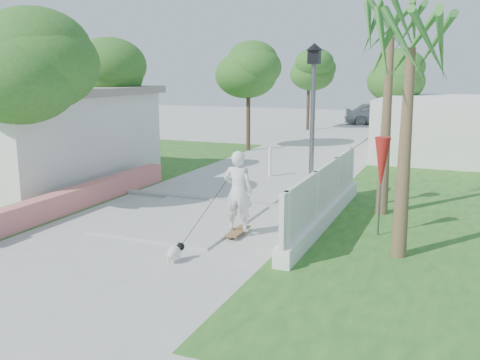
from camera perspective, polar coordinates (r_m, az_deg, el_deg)
The scene contains 22 objects.
ground at distance 10.73m, azimuth -16.10°, elevation -9.43°, with size 90.00×90.00×0.00m, color #B7B7B2.
path_strip at distance 28.73m, azimuth 9.43°, elevation 3.94°, with size 3.20×36.00×0.06m, color #B7B7B2.
curb at distance 15.62m, azimuth -2.38°, elevation -2.19°, with size 6.50×0.25×0.10m, color #999993.
grass_left at distance 21.02m, azimuth -17.60°, elevation 0.72°, with size 8.00×20.00×0.01m, color #255C1D.
grass_right at distance 16.22m, azimuth 23.99°, elevation -2.85°, with size 8.00×20.00×0.01m, color #255C1D.
pink_wall at distance 15.29m, azimuth -17.64°, elevation -2.03°, with size 0.45×8.20×0.80m.
house_left at distance 20.02m, azimuth -23.76°, elevation 4.49°, with size 8.40×7.40×3.23m.
lattice_fence at distance 13.50m, azimuth 9.02°, elevation -2.37°, with size 0.35×7.00×1.50m.
building_right at distance 25.88m, azimuth 21.58°, elevation 5.30°, with size 6.00×8.00×2.60m, color silver.
street_lamp at distance 13.78m, azimuth 7.73°, elevation 5.90°, with size 0.44×0.44×4.44m.
bollard at distance 19.08m, azimuth 3.20°, elevation 1.95°, with size 0.14×0.14×1.09m.
patio_umbrella at distance 12.54m, azimuth 14.88°, elevation 1.65°, with size 0.36×0.36×2.30m.
tree_left_near at distance 15.28m, azimuth -23.32°, elevation 10.87°, with size 3.60×3.60×5.28m.
tree_left_mid at distance 20.12m, azimuth -13.94°, elevation 10.47°, with size 3.20×3.20×4.85m.
tree_path_left at distance 25.52m, azimuth 0.93°, elevation 11.69°, with size 3.40×3.40×5.23m.
tree_path_right at distance 27.93m, azimuth 16.21°, elevation 10.56°, with size 3.00×3.00×4.79m.
tree_path_far at distance 34.97m, azimuth 7.39°, elevation 11.56°, with size 3.20×3.20×5.17m.
palm_far at distance 14.39m, azimuth 15.77°, elevation 14.02°, with size 1.80×1.80×5.30m.
palm_near at distance 11.01m, azimuth 17.71°, elevation 12.03°, with size 1.80×1.80×4.70m.
skateboarder at distance 11.97m, azimuth -1.75°, elevation -2.11°, with size 0.86×2.45×2.00m.
dog at distance 10.86m, azimuth -6.96°, elevation -7.63°, with size 0.34×0.54×0.38m.
parked_car at distance 39.16m, azimuth 14.59°, elevation 6.86°, with size 1.91×4.74×1.62m, color #9C9FA4.
Camera 1 is at (6.38, -7.76, 3.76)m, focal length 40.00 mm.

